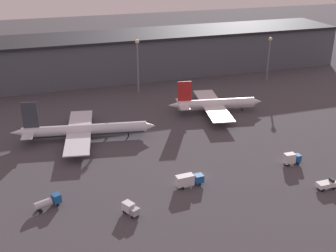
{
  "coord_description": "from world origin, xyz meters",
  "views": [
    {
      "loc": [
        -40.82,
        -95.96,
        60.69
      ],
      "look_at": [
        -1.52,
        23.63,
        6.0
      ],
      "focal_mm": 45.0,
      "sensor_mm": 36.0,
      "label": 1
    }
  ],
  "objects_px": {
    "airplane_1": "(215,104)",
    "service_vehicle_4": "(189,180)",
    "service_vehicle_2": "(292,158)",
    "service_vehicle_3": "(327,184)",
    "service_vehicle_0": "(48,202)",
    "service_vehicle_1": "(130,208)",
    "airplane_0": "(83,130)"
  },
  "relations": [
    {
      "from": "service_vehicle_0",
      "to": "service_vehicle_3",
      "type": "xyz_separation_m",
      "value": [
        71.81,
        -14.15,
        -0.34
      ]
    },
    {
      "from": "service_vehicle_2",
      "to": "service_vehicle_4",
      "type": "relative_size",
      "value": 0.66
    },
    {
      "from": "airplane_0",
      "to": "service_vehicle_0",
      "type": "distance_m",
      "value": 40.47
    },
    {
      "from": "service_vehicle_0",
      "to": "service_vehicle_3",
      "type": "relative_size",
      "value": 1.25
    },
    {
      "from": "service_vehicle_0",
      "to": "airplane_1",
      "type": "bearing_deg",
      "value": 14.28
    },
    {
      "from": "service_vehicle_0",
      "to": "service_vehicle_1",
      "type": "xyz_separation_m",
      "value": [
        18.82,
        -9.08,
        -0.0
      ]
    },
    {
      "from": "service_vehicle_3",
      "to": "service_vehicle_4",
      "type": "distance_m",
      "value": 37.22
    },
    {
      "from": "airplane_0",
      "to": "service_vehicle_0",
      "type": "height_order",
      "value": "airplane_0"
    },
    {
      "from": "airplane_0",
      "to": "service_vehicle_0",
      "type": "relative_size",
      "value": 6.86
    },
    {
      "from": "airplane_1",
      "to": "service_vehicle_2",
      "type": "distance_m",
      "value": 46.31
    },
    {
      "from": "airplane_0",
      "to": "service_vehicle_0",
      "type": "xyz_separation_m",
      "value": [
        -13.99,
        -37.94,
        -1.58
      ]
    },
    {
      "from": "service_vehicle_1",
      "to": "service_vehicle_4",
      "type": "bearing_deg",
      "value": 85.26
    },
    {
      "from": "service_vehicle_4",
      "to": "service_vehicle_3",
      "type": "bearing_deg",
      "value": -24.08
    },
    {
      "from": "airplane_1",
      "to": "service_vehicle_1",
      "type": "bearing_deg",
      "value": -120.21
    },
    {
      "from": "service_vehicle_0",
      "to": "service_vehicle_1",
      "type": "height_order",
      "value": "service_vehicle_0"
    },
    {
      "from": "service_vehicle_3",
      "to": "service_vehicle_4",
      "type": "relative_size",
      "value": 0.71
    },
    {
      "from": "airplane_1",
      "to": "service_vehicle_4",
      "type": "height_order",
      "value": "airplane_1"
    },
    {
      "from": "airplane_0",
      "to": "service_vehicle_3",
      "type": "height_order",
      "value": "airplane_0"
    },
    {
      "from": "airplane_0",
      "to": "service_vehicle_3",
      "type": "bearing_deg",
      "value": -31.97
    },
    {
      "from": "service_vehicle_2",
      "to": "service_vehicle_3",
      "type": "xyz_separation_m",
      "value": [
        1.44,
        -14.72,
        -0.68
      ]
    },
    {
      "from": "service_vehicle_4",
      "to": "airplane_1",
      "type": "bearing_deg",
      "value": 54.65
    },
    {
      "from": "service_vehicle_0",
      "to": "service_vehicle_4",
      "type": "height_order",
      "value": "service_vehicle_4"
    },
    {
      "from": "airplane_0",
      "to": "airplane_1",
      "type": "height_order",
      "value": "airplane_0"
    },
    {
      "from": "service_vehicle_2",
      "to": "service_vehicle_0",
      "type": "bearing_deg",
      "value": -179.11
    },
    {
      "from": "airplane_1",
      "to": "service_vehicle_3",
      "type": "distance_m",
      "value": 61.12
    },
    {
      "from": "airplane_1",
      "to": "service_vehicle_1",
      "type": "height_order",
      "value": "airplane_1"
    },
    {
      "from": "airplane_1",
      "to": "service_vehicle_3",
      "type": "xyz_separation_m",
      "value": [
        5.78,
        -60.81,
        -2.03
      ]
    },
    {
      "from": "airplane_0",
      "to": "service_vehicle_1",
      "type": "xyz_separation_m",
      "value": [
        4.83,
        -47.02,
        -1.58
      ]
    },
    {
      "from": "service_vehicle_0",
      "to": "service_vehicle_1",
      "type": "bearing_deg",
      "value": -46.72
    },
    {
      "from": "airplane_0",
      "to": "airplane_1",
      "type": "xyz_separation_m",
      "value": [
        52.03,
        8.72,
        0.11
      ]
    },
    {
      "from": "service_vehicle_3",
      "to": "service_vehicle_4",
      "type": "xyz_separation_m",
      "value": [
        -34.98,
        12.72,
        0.67
      ]
    },
    {
      "from": "service_vehicle_1",
      "to": "service_vehicle_4",
      "type": "xyz_separation_m",
      "value": [
        18.01,
        7.65,
        0.34
      ]
    }
  ]
}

